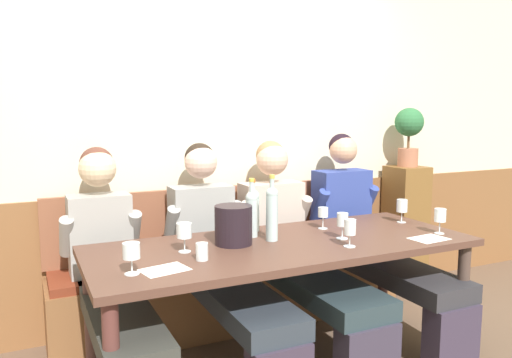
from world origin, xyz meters
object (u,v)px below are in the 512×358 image
wall_bench (236,284)px  person_center_left_seat (297,246)px  wine_bottle_clear_water (272,212)px  wine_glass_by_bottle (342,221)px  person_left_seat (110,267)px  water_tumbler_center (202,252)px  dining_table (284,256)px  wine_glass_left_end (402,207)px  potted_plant (409,131)px  wine_glass_right_end (440,217)px  person_right_seat (221,255)px  person_center_right_seat (370,234)px  wine_glass_center_rear (323,214)px  wine_bottle_amber_mid (253,209)px  wine_glass_center_front (350,229)px  wine_glass_mid_right (184,232)px  wine_glass_near_bucket (131,253)px  wine_bottle_green_tall (252,212)px  ice_bucket (233,225)px

wall_bench → person_center_left_seat: (0.26, -0.38, 0.33)m
wine_bottle_clear_water → wine_glass_by_bottle: 0.41m
person_left_seat → water_tumbler_center: person_left_seat is taller
dining_table → water_tumbler_center: (-0.52, -0.12, 0.12)m
wine_glass_left_end → potted_plant: (0.59, 0.61, 0.47)m
person_left_seat → potted_plant: bearing=9.4°
wine_glass_right_end → potted_plant: size_ratio=0.32×
person_left_seat → person_right_seat: size_ratio=1.00×
person_left_seat → person_center_right_seat: person_center_right_seat is taller
wine_glass_center_rear → potted_plant: bearing=25.1°
person_left_seat → wine_glass_center_rear: (1.27, -0.14, 0.21)m
person_left_seat → wine_bottle_amber_mid: size_ratio=4.01×
person_left_seat → wine_glass_by_bottle: bearing=-17.7°
wine_glass_center_rear → water_tumbler_center: bearing=-161.1°
wall_bench → wine_glass_left_end: wall_bench is taller
wine_glass_by_bottle → wine_glass_right_end: size_ratio=0.99×
wine_glass_left_end → wine_glass_center_rear: wine_glass_left_end is taller
dining_table → wine_glass_center_front: wine_glass_center_front is taller
dining_table → wine_glass_mid_right: 0.59m
wine_glass_center_front → person_right_seat: bearing=134.1°
person_right_seat → wine_glass_near_bucket: person_right_seat is taller
wine_glass_center_rear → potted_plant: potted_plant is taller
dining_table → person_left_seat: (-0.89, 0.32, -0.04)m
person_center_right_seat → wine_bottle_amber_mid: person_center_right_seat is taller
wine_bottle_green_tall → wine_glass_near_bucket: 0.86m
wine_bottle_amber_mid → wine_glass_center_rear: wine_bottle_amber_mid is taller
ice_bucket → wine_glass_near_bucket: 0.67m
wine_glass_center_front → person_center_right_seat: bearing=43.7°
wine_bottle_amber_mid → wine_glass_left_end: (0.98, -0.20, -0.03)m
wine_glass_near_bucket → wine_glass_center_rear: (1.25, 0.38, -0.00)m
person_center_left_seat → wine_bottle_amber_mid: size_ratio=4.02×
wine_glass_center_front → ice_bucket: bearing=149.7°
person_center_right_seat → wine_glass_mid_right: (-1.41, -0.27, 0.22)m
ice_bucket → wine_bottle_green_tall: wine_bottle_green_tall is taller
potted_plant → water_tumbler_center: bearing=-157.6°
wine_bottle_green_tall → wine_glass_by_bottle: wine_bottle_green_tall is taller
wall_bench → wine_bottle_green_tall: size_ratio=7.13×
wall_bench → wine_bottle_green_tall: (-0.11, -0.49, 0.60)m
potted_plant → wine_bottle_clear_water: bearing=-157.3°
potted_plant → person_right_seat: bearing=-167.1°
person_center_right_seat → wine_glass_left_end: bearing=-67.4°
person_center_right_seat → wine_glass_center_rear: 0.54m
wine_bottle_amber_mid → wine_glass_by_bottle: 0.55m
wall_bench → person_left_seat: 1.03m
person_center_right_seat → wine_bottle_amber_mid: 0.93m
person_right_seat → wine_glass_left_end: person_right_seat is taller
person_right_seat → wine_glass_left_end: size_ratio=8.32×
wine_glass_by_bottle → potted_plant: potted_plant is taller
wine_bottle_green_tall → person_center_right_seat: bearing=7.6°
wine_glass_left_end → wine_glass_right_end: 0.33m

